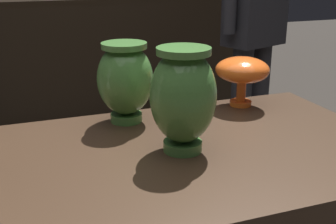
# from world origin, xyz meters

# --- Properties ---
(back_display_shelf) EXTENTS (2.60, 0.40, 0.99)m
(back_display_shelf) POSITION_xyz_m (0.00, 2.20, 0.49)
(back_display_shelf) COLOR black
(back_display_shelf) RESTS_ON ground_plane
(vase_centerpiece) EXTENTS (0.15, 0.15, 0.25)m
(vase_centerpiece) POSITION_xyz_m (0.07, -0.01, 0.93)
(vase_centerpiece) COLOR #477A38
(vase_centerpiece) RESTS_ON display_plinth
(vase_tall_behind) EXTENTS (0.15, 0.15, 0.22)m
(vase_tall_behind) POSITION_xyz_m (0.00, 0.24, 0.92)
(vase_tall_behind) COLOR #477A38
(vase_tall_behind) RESTS_ON display_plinth
(vase_left_accent) EXTENTS (0.16, 0.16, 0.15)m
(vase_left_accent) POSITION_xyz_m (0.37, 0.25, 0.91)
(vase_left_accent) COLOR #E55B1E
(vase_left_accent) RESTS_ON display_plinth
(visitor_near_right) EXTENTS (0.45, 0.28, 1.63)m
(visitor_near_right) POSITION_xyz_m (0.93, 1.12, 0.96)
(visitor_near_right) COLOR #232328
(visitor_near_right) RESTS_ON ground_plane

